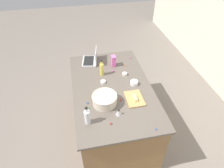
% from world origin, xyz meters
% --- Properties ---
extents(ground_plane, '(12.00, 12.00, 0.00)m').
position_xyz_m(ground_plane, '(0.00, 0.00, 0.00)').
color(ground_plane, slate).
extents(island_counter, '(1.74, 1.07, 0.90)m').
position_xyz_m(island_counter, '(0.00, 0.00, 0.45)').
color(island_counter, olive).
rests_on(island_counter, ground).
extents(laptop, '(0.34, 0.28, 0.22)m').
position_xyz_m(laptop, '(-0.66, -0.19, 0.95)').
color(laptop, '#B7B7BC').
rests_on(laptop, island_counter).
extents(mixing_bowl_large, '(0.31, 0.31, 0.14)m').
position_xyz_m(mixing_bowl_large, '(0.29, -0.15, 0.97)').
color(mixing_bowl_large, beige).
rests_on(mixing_bowl_large, island_counter).
extents(bottle_oil, '(0.06, 0.06, 0.25)m').
position_xyz_m(bottle_oil, '(-0.30, -0.09, 1.00)').
color(bottle_oil, '#DBC64C').
rests_on(bottle_oil, island_counter).
extents(bottle_vinegar, '(0.07, 0.07, 0.25)m').
position_xyz_m(bottle_vinegar, '(0.55, -0.39, 1.00)').
color(bottle_vinegar, white).
rests_on(bottle_vinegar, island_counter).
extents(cutting_board, '(0.30, 0.21, 0.02)m').
position_xyz_m(cutting_board, '(0.29, 0.23, 0.91)').
color(cutting_board, tan).
rests_on(cutting_board, island_counter).
extents(butter_stick_left, '(0.11, 0.04, 0.04)m').
position_xyz_m(butter_stick_left, '(0.31, 0.23, 0.94)').
color(butter_stick_left, '#F4E58C').
rests_on(butter_stick_left, cutting_board).
extents(ramekin_small, '(0.07, 0.07, 0.04)m').
position_xyz_m(ramekin_small, '(-0.22, 0.23, 0.92)').
color(ramekin_small, beige).
rests_on(ramekin_small, island_counter).
extents(ramekin_medium, '(0.07, 0.07, 0.04)m').
position_xyz_m(ramekin_medium, '(-0.11, -0.10, 0.92)').
color(ramekin_medium, white).
rests_on(ramekin_medium, island_counter).
extents(ramekin_wide, '(0.11, 0.11, 0.05)m').
position_xyz_m(ramekin_wide, '(0.01, 0.31, 0.93)').
color(ramekin_wide, white).
rests_on(ramekin_wide, island_counter).
extents(kitchen_timer, '(0.07, 0.07, 0.08)m').
position_xyz_m(kitchen_timer, '(0.50, -0.02, 0.94)').
color(kitchen_timer, '#B2B2B7').
rests_on(kitchen_timer, island_counter).
extents(candy_bag, '(0.09, 0.06, 0.17)m').
position_xyz_m(candy_bag, '(-0.49, 0.12, 0.99)').
color(candy_bag, pink).
rests_on(candy_bag, island_counter).
extents(candy_0, '(0.02, 0.02, 0.02)m').
position_xyz_m(candy_0, '(-0.63, 0.44, 0.91)').
color(candy_0, '#CC3399').
rests_on(candy_0, island_counter).
extents(candy_1, '(0.01, 0.01, 0.01)m').
position_xyz_m(candy_1, '(0.33, -0.36, 0.91)').
color(candy_1, green).
rests_on(candy_1, island_counter).
extents(candy_2, '(0.02, 0.02, 0.02)m').
position_xyz_m(candy_2, '(0.62, -0.14, 0.91)').
color(candy_2, red).
rests_on(candy_2, island_counter).
extents(candy_3, '(0.02, 0.02, 0.02)m').
position_xyz_m(candy_3, '(-0.43, 0.30, 0.91)').
color(candy_3, orange).
rests_on(candy_3, island_counter).
extents(candy_4, '(0.02, 0.02, 0.02)m').
position_xyz_m(candy_4, '(0.24, -0.36, 0.91)').
color(candy_4, blue).
rests_on(candy_4, island_counter).
extents(candy_5, '(0.02, 0.02, 0.02)m').
position_xyz_m(candy_5, '(0.79, 0.33, 0.91)').
color(candy_5, blue).
rests_on(candy_5, island_counter).
extents(candy_6, '(0.02, 0.02, 0.02)m').
position_xyz_m(candy_6, '(0.28, 0.06, 0.91)').
color(candy_6, red).
rests_on(candy_6, island_counter).
extents(candy_7, '(0.02, 0.02, 0.02)m').
position_xyz_m(candy_7, '(-0.33, 0.09, 0.91)').
color(candy_7, '#CC3399').
rests_on(candy_7, island_counter).
extents(candy_8, '(0.02, 0.02, 0.02)m').
position_xyz_m(candy_8, '(0.21, -0.23, 0.91)').
color(candy_8, yellow).
rests_on(candy_8, island_counter).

